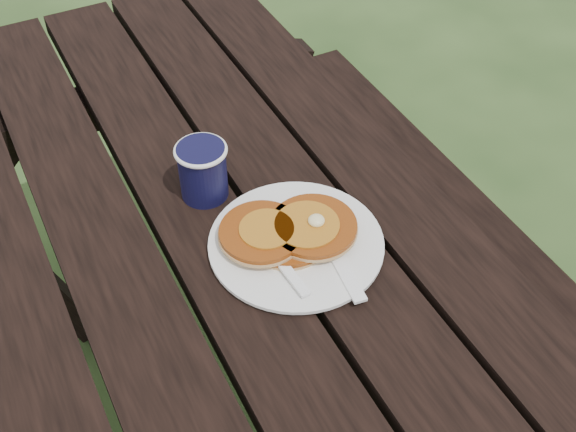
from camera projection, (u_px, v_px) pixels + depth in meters
name	position (u px, v px, depth m)	size (l,w,h in m)	color
picnic_table	(256.00, 429.00, 1.29)	(1.36, 1.80, 0.75)	black
plate	(296.00, 244.00, 1.08)	(0.26, 0.26, 0.01)	white
pancake_stack	(289.00, 231.00, 1.08)	(0.20, 0.15, 0.04)	#8E3F10
knife	(336.00, 256.00, 1.06)	(0.02, 0.18, 0.01)	white
fork	(287.00, 269.00, 1.03)	(0.03, 0.16, 0.01)	white
coffee_cup	(203.00, 168.00, 1.13)	(0.08, 0.08, 0.10)	black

